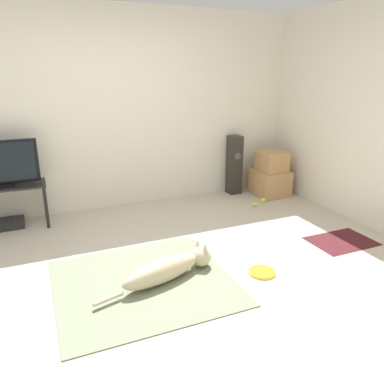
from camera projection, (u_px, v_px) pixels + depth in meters
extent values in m
plane|color=#BCB29E|center=(168.00, 279.00, 3.34)|extent=(12.00, 12.00, 0.00)
cube|color=silver|center=(111.00, 111.00, 4.77)|extent=(8.00, 0.06, 2.55)
cube|color=slate|center=(144.00, 282.00, 3.27)|extent=(1.50, 1.40, 0.01)
ellipsoid|color=beige|center=(162.00, 271.00, 3.24)|extent=(0.80, 0.39, 0.21)
sphere|color=beige|center=(201.00, 256.00, 3.50)|extent=(0.19, 0.19, 0.19)
cone|color=beige|center=(198.00, 244.00, 3.51)|extent=(0.06, 0.06, 0.09)
cone|color=beige|center=(205.00, 248.00, 3.43)|extent=(0.06, 0.06, 0.09)
cylinder|color=beige|center=(108.00, 299.00, 2.94)|extent=(0.25, 0.10, 0.03)
cylinder|color=yellow|center=(262.00, 273.00, 3.42)|extent=(0.24, 0.24, 0.02)
torus|color=yellow|center=(262.00, 272.00, 3.42)|extent=(0.24, 0.24, 0.02)
cube|color=tan|center=(270.00, 183.00, 5.54)|extent=(0.46, 0.49, 0.37)
cube|color=tan|center=(272.00, 161.00, 5.43)|extent=(0.36, 0.38, 0.28)
cube|color=#2D2823|center=(234.00, 165.00, 5.54)|extent=(0.18, 0.18, 0.87)
cylinder|color=#4C4C51|center=(238.00, 156.00, 5.41)|extent=(0.10, 0.00, 0.10)
cube|color=black|center=(0.00, 187.00, 4.24)|extent=(0.98, 0.40, 0.02)
cylinder|color=black|center=(46.00, 208.00, 4.34)|extent=(0.04, 0.04, 0.50)
cylinder|color=black|center=(45.00, 199.00, 4.64)|extent=(0.04, 0.04, 0.50)
sphere|color=#C6E033|center=(255.00, 204.00, 5.09)|extent=(0.07, 0.07, 0.07)
sphere|color=#C6E033|center=(263.00, 200.00, 5.25)|extent=(0.07, 0.07, 0.07)
cube|color=black|center=(10.00, 223.00, 4.43)|extent=(0.31, 0.28, 0.08)
cube|color=#47191E|center=(342.00, 241.00, 4.06)|extent=(0.69, 0.49, 0.01)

